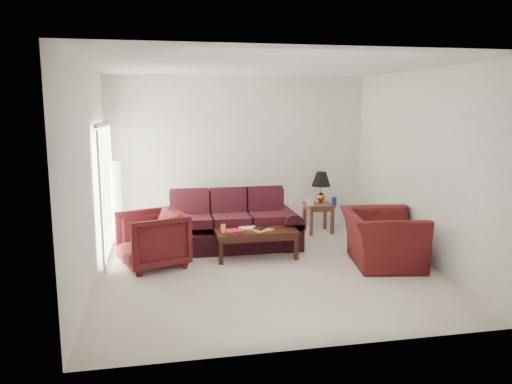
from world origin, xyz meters
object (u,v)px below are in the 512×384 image
end_table (318,218)px  armchair_left (152,239)px  coffee_table (256,243)px  armchair_right (382,238)px  floor_lamp (116,202)px  sofa (230,221)px

end_table → armchair_left: (-3.17, -1.52, 0.14)m
coffee_table → armchair_right: bearing=-30.2°
floor_lamp → coffee_table: (2.29, -1.34, -0.52)m
armchair_right → armchair_left: bearing=90.2°
sofa → floor_lamp: (-1.96, 0.76, 0.26)m
armchair_left → armchair_right: armchair_left is taller
armchair_left → sofa: bearing=100.3°
floor_lamp → armchair_left: size_ratio=1.59×
armchair_left → end_table: bearing=96.6°
armchair_left → armchair_right: (3.50, -0.59, -0.01)m
coffee_table → sofa: bearing=111.7°
armchair_left → armchair_right: size_ratio=0.74×
end_table → armchair_right: 2.14m
armchair_left → armchair_right: 3.55m
end_table → armchair_right: armchair_right is taller
armchair_left → coffee_table: (1.65, 0.16, -0.20)m
armchair_left → armchair_right: bearing=61.4°
sofa → end_table: size_ratio=4.20×
sofa → armchair_right: size_ratio=1.87×
end_table → floor_lamp: (-3.80, -0.01, 0.46)m
sofa → armchair_left: sofa is taller
floor_lamp → coffee_table: size_ratio=1.13×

